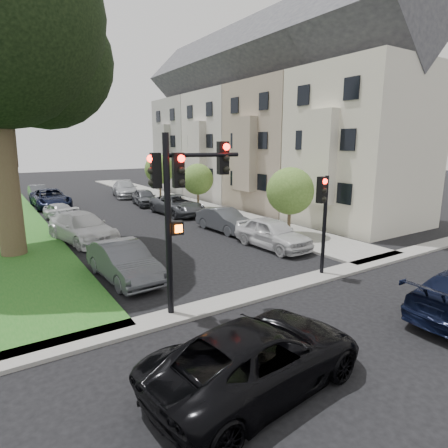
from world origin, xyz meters
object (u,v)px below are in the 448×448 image
traffic_signal_secondary (323,207)px  car_parked_9 (38,192)px  car_parked_7 (61,212)px  car_parked_1 (225,220)px  small_tree_b (198,179)px  small_tree_c (160,169)px  car_parked_8 (50,198)px  car_parked_6 (82,228)px  car_cross_near (258,356)px  car_parked_2 (177,205)px  car_parked_3 (145,197)px  car_parked_5 (124,261)px  car_parked_0 (272,233)px  car_parked_4 (125,189)px  small_tree_a (290,191)px  traffic_signal_main (180,192)px

traffic_signal_secondary → car_parked_9: size_ratio=0.99×
car_parked_7 → car_parked_1: bearing=-58.3°
small_tree_b → small_tree_c: bearing=90.0°
small_tree_b → car_parked_8: bearing=142.0°
car_parked_6 → small_tree_b: bearing=15.7°
car_cross_near → car_parked_9: (-0.22, 33.98, -0.06)m
car_parked_6 → car_parked_9: (0.12, 18.80, -0.11)m
traffic_signal_secondary → small_tree_b: bearing=78.3°
small_tree_b → car_parked_2: bearing=-158.4°
car_parked_3 → car_parked_8: bearing=163.3°
car_parked_8 → car_parked_5: bearing=-92.1°
car_parked_0 → car_parked_7: 15.36m
small_tree_b → traffic_signal_secondary: 16.60m
car_parked_1 → car_parked_4: (-0.19, 18.13, 0.08)m
car_cross_near → car_parked_3: (7.07, 24.99, -0.03)m
small_tree_a → traffic_signal_secondary: size_ratio=0.98×
car_parked_5 → car_parked_6: (-0.01, 6.99, 0.04)m
traffic_signal_main → car_parked_7: bearing=92.0°
traffic_signal_main → car_parked_9: traffic_signal_main is taller
traffic_signal_main → car_parked_1: size_ratio=1.30×
small_tree_c → car_parked_9: size_ratio=1.04×
small_tree_c → car_parked_5: (-10.19, -19.86, -2.10)m
car_parked_9 → car_parked_8: bearing=-89.1°
small_tree_c → car_parked_0: small_tree_c is taller
car_parked_6 → car_parked_2: bearing=17.3°
traffic_signal_secondary → car_parked_0: size_ratio=0.89×
car_parked_7 → car_parked_8: car_parked_8 is taller
car_parked_7 → car_parked_9: bearing=79.2°
car_parked_2 → car_parked_3: bearing=91.2°
car_parked_4 → small_tree_b: bearing=-66.9°
car_parked_9 → car_parked_2: bearing=-62.9°
car_parked_1 → traffic_signal_main: bearing=-133.6°
car_parked_0 → car_parked_6: 10.35m
car_parked_2 → car_parked_6: car_parked_6 is taller
car_parked_6 → car_parked_8: size_ratio=0.96×
small_tree_c → traffic_signal_secondary: 24.05m
car_parked_4 → car_parked_6: size_ratio=1.00×
car_parked_9 → car_parked_7: bearing=-91.6°
car_parked_8 → car_parked_9: bearing=90.8°
traffic_signal_main → car_cross_near: (-0.29, -4.27, -3.13)m
car_parked_5 → car_parked_6: 6.99m
car_parked_3 → car_parked_9: (-7.29, 8.99, -0.03)m
car_parked_6 → car_parked_0: bearing=-51.8°
small_tree_a → car_parked_1: (-2.29, 3.26, -1.96)m
car_parked_3 → car_parked_4: car_parked_4 is taller
traffic_signal_secondary → car_parked_5: bearing=149.8°
car_parked_8 → car_parked_2: bearing=-49.9°
car_parked_0 → traffic_signal_secondary: bearing=-106.8°
small_tree_a → car_parked_7: small_tree_a is taller
car_parked_6 → car_parked_7: car_parked_6 is taller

